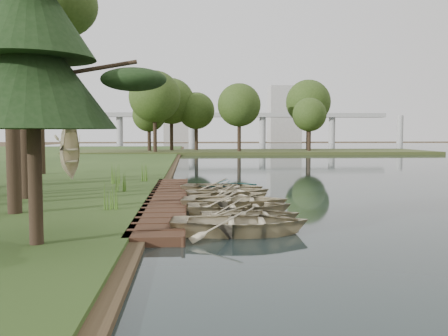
{
  "coord_description": "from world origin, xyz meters",
  "views": [
    {
      "loc": [
        -0.68,
        -20.36,
        2.9
      ],
      "look_at": [
        0.8,
        1.03,
        1.4
      ],
      "focal_mm": 40.0,
      "sensor_mm": 36.0,
      "label": 1
    }
  ],
  "objects": [
    {
      "name": "far_trees",
      "position": [
        4.67,
        50.0,
        6.43
      ],
      "size": [
        45.6,
        5.6,
        8.8
      ],
      "color": "black",
      "rests_on": "peninsula"
    },
    {
      "name": "peninsula",
      "position": [
        8.0,
        50.0,
        0.23
      ],
      "size": [
        50.0,
        14.0,
        0.45
      ],
      "primitive_type": "cube",
      "color": "#38411C",
      "rests_on": "ground"
    },
    {
      "name": "rowboat_3",
      "position": [
        0.99,
        -2.03,
        0.46
      ],
      "size": [
        4.24,
        3.25,
        0.82
      ],
      "primitive_type": "imported",
      "rotation": [
        0.0,
        0.0,
        1.46
      ],
      "color": "tan",
      "rests_on": "water"
    },
    {
      "name": "rowboat_5",
      "position": [
        1.02,
        1.01,
        0.43
      ],
      "size": [
        4.1,
        3.25,
        0.76
      ],
      "primitive_type": "imported",
      "rotation": [
        0.0,
        0.0,
        1.75
      ],
      "color": "tan",
      "rests_on": "water"
    },
    {
      "name": "building_a",
      "position": [
        30.0,
        140.0,
        9.0
      ],
      "size": [
        10.0,
        8.0,
        18.0
      ],
      "primitive_type": "cube",
      "color": "#A5A5A0",
      "rests_on": "ground"
    },
    {
      "name": "reeds_3",
      "position": [
        -3.21,
        6.82,
        0.78
      ],
      "size": [
        0.6,
        0.6,
        0.96
      ],
      "primitive_type": "cone",
      "color": "#3F661E",
      "rests_on": "bank"
    },
    {
      "name": "rowboat_7",
      "position": [
        1.22,
        4.24,
        0.36
      ],
      "size": [
        3.18,
        2.42,
        0.62
      ],
      "primitive_type": "imported",
      "rotation": [
        0.0,
        0.0,
        1.67
      ],
      "color": "#2A7570",
      "rests_on": "water"
    },
    {
      "name": "building_b",
      "position": [
        -5.0,
        145.0,
        6.0
      ],
      "size": [
        8.0,
        8.0,
        12.0
      ],
      "primitive_type": "cube",
      "color": "#A5A5A0",
      "rests_on": "ground"
    },
    {
      "name": "rowboat_2",
      "position": [
        1.04,
        -3.28,
        0.43
      ],
      "size": [
        3.67,
        2.63,
        0.75
      ],
      "primitive_type": "imported",
      "rotation": [
        0.0,
        0.0,
        1.58
      ],
      "color": "tan",
      "rests_on": "water"
    },
    {
      "name": "rowboat_0",
      "position": [
        0.73,
        -6.49,
        0.45
      ],
      "size": [
        4.08,
        3.04,
        0.81
      ],
      "primitive_type": "imported",
      "rotation": [
        0.0,
        0.0,
        1.5
      ],
      "color": "tan",
      "rests_on": "water"
    },
    {
      "name": "bridge",
      "position": [
        12.31,
        120.0,
        7.08
      ],
      "size": [
        95.9,
        4.0,
        8.6
      ],
      "color": "#A5A5A0",
      "rests_on": "ground"
    },
    {
      "name": "rowboat_1",
      "position": [
        1.23,
        -4.83,
        0.38
      ],
      "size": [
        3.2,
        2.32,
        0.66
      ],
      "primitive_type": "imported",
      "rotation": [
        0.0,
        0.0,
        1.55
      ],
      "color": "tan",
      "rests_on": "water"
    },
    {
      "name": "reeds_0",
      "position": [
        -3.33,
        -3.15,
        0.74
      ],
      "size": [
        0.6,
        0.6,
        0.89
      ],
      "primitive_type": "cone",
      "color": "#3F661E",
      "rests_on": "bank"
    },
    {
      "name": "rowboat_4",
      "position": [
        1.01,
        -0.24,
        0.4
      ],
      "size": [
        4.01,
        3.43,
        0.7
      ],
      "primitive_type": "imported",
      "rotation": [
        0.0,
        0.0,
        1.92
      ],
      "color": "tan",
      "rests_on": "water"
    },
    {
      "name": "rowboat_6",
      "position": [
        0.85,
        2.77,
        0.45
      ],
      "size": [
        4.46,
        3.72,
        0.79
      ],
      "primitive_type": "imported",
      "rotation": [
        0.0,
        0.0,
        1.28
      ],
      "color": "tan",
      "rests_on": "water"
    },
    {
      "name": "boardwalk",
      "position": [
        -1.6,
        0.0,
        0.15
      ],
      "size": [
        1.6,
        16.0,
        0.3
      ],
      "primitive_type": "cube",
      "color": "#3A2316",
      "rests_on": "ground"
    },
    {
      "name": "stored_rowboat",
      "position": [
        -7.29,
        7.86,
        0.61
      ],
      "size": [
        3.63,
        3.26,
        0.62
      ],
      "primitive_type": "imported",
      "rotation": [
        3.14,
        0.0,
        1.09
      ],
      "color": "tan",
      "rests_on": "bank"
    },
    {
      "name": "reeds_1",
      "position": [
        -3.78,
        2.04,
        0.78
      ],
      "size": [
        0.6,
        0.6,
        0.96
      ],
      "primitive_type": "cone",
      "color": "#3F661E",
      "rests_on": "bank"
    },
    {
      "name": "pine_tree",
      "position": [
        -4.28,
        -8.53,
        5.04
      ],
      "size": [
        3.8,
        3.8,
        7.8
      ],
      "color": "black",
      "rests_on": "bank"
    },
    {
      "name": "ground",
      "position": [
        0.0,
        0.0,
        0.0
      ],
      "size": [
        300.0,
        300.0,
        0.0
      ],
      "primitive_type": "plane",
      "color": "#3D2F1D"
    },
    {
      "name": "reeds_2",
      "position": [
        -4.52,
        5.51,
        0.8
      ],
      "size": [
        0.6,
        0.6,
        0.99
      ],
      "primitive_type": "cone",
      "color": "#3F661E",
      "rests_on": "bank"
    }
  ]
}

